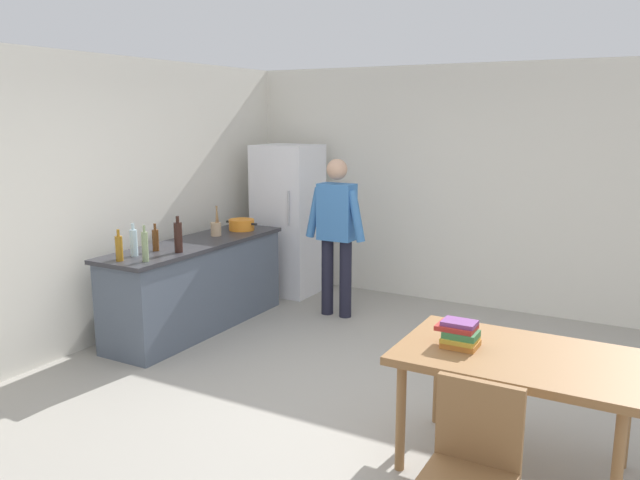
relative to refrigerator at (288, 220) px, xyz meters
The scene contains 16 objects.
ground_plane 3.19m from the refrigerator, 51.63° to the right, with size 14.00×14.00×0.00m, color #9E998E.
wall_back 2.04m from the refrigerator, 17.53° to the left, with size 6.40×0.12×2.70m, color silver.
wall_left 2.35m from the refrigerator, 107.65° to the right, with size 0.12×5.60×2.70m, color silver.
kitchen_counter 1.66m from the refrigerator, 93.58° to the right, with size 0.64×2.20×0.90m.
refrigerator is the anchor object (origin of this frame).
person 1.10m from the refrigerator, 30.23° to the right, with size 0.70×0.22×1.70m.
dining_table 4.27m from the refrigerator, 39.29° to the right, with size 1.40×0.90×0.75m.
chair 4.95m from the refrigerator, 48.03° to the right, with size 0.42×0.42×0.91m.
cooking_pot 0.85m from the refrigerator, 95.41° to the right, with size 0.40×0.28×0.12m.
utensil_jar 1.25m from the refrigerator, 95.45° to the right, with size 0.11×0.11×0.32m.
bottle_water_clear 2.37m from the refrigerator, 93.82° to the right, with size 0.07×0.07×0.30m.
bottle_wine_dark 2.06m from the refrigerator, 87.63° to the right, with size 0.08×0.08×0.34m.
bottle_oil_amber 2.57m from the refrigerator, 92.85° to the right, with size 0.06×0.06×0.28m.
bottle_vinegar_tall 2.48m from the refrigerator, 87.98° to the right, with size 0.06×0.06×0.32m.
bottle_beer_brown 2.11m from the refrigerator, 93.90° to the right, with size 0.06×0.06×0.26m.
book_stack 4.04m from the refrigerator, 42.99° to the right, with size 0.25×0.20×0.16m.
Camera 1 is at (2.09, -3.98, 2.16)m, focal length 35.30 mm.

